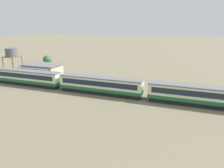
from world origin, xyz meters
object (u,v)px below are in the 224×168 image
object	(u,v)px
passenger_train	(101,85)
yard_tree_0	(47,60)
station_building	(43,71)
water_tower	(11,52)

from	to	relation	value
passenger_train	yard_tree_0	world-z (taller)	yard_tree_0
station_building	water_tower	bearing A→B (deg)	164.14
passenger_train	station_building	world-z (taller)	station_building
water_tower	yard_tree_0	world-z (taller)	water_tower
passenger_train	yard_tree_0	distance (m)	35.14
water_tower	yard_tree_0	bearing A→B (deg)	27.52
passenger_train	yard_tree_0	xyz separation A→B (m)	(-29.64, 18.82, 1.36)
passenger_train	water_tower	xyz separation A→B (m)	(-40.54, 13.14, 4.32)
passenger_train	yard_tree_0	bearing A→B (deg)	147.58
passenger_train	station_building	size ratio (longest dim) A/B	9.29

